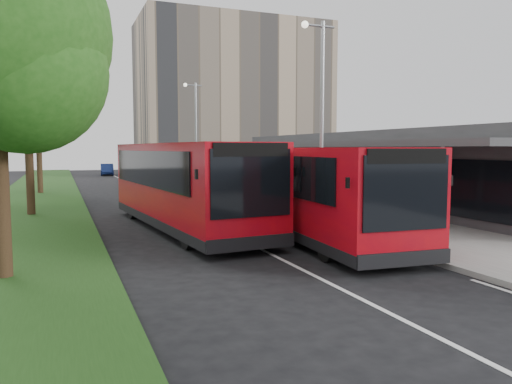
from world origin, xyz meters
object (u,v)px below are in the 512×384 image
tree_mid (26,92)px  bus_second (185,186)px  tree_far (37,111)px  car_far (107,169)px  lamp_post_near (320,108)px  bollard (224,181)px  bus_main (312,192)px  lamp_post_far (195,128)px  car_near (137,171)px  litter_bin (272,193)px

tree_mid → bus_second: size_ratio=0.74×
tree_far → car_far: tree_far is taller
tree_mid → lamp_post_near: size_ratio=1.09×
bus_second → bollard: size_ratio=10.87×
bus_second → bus_main: bearing=-48.3°
tree_mid → lamp_post_far: bearing=49.3°
tree_mid → lamp_post_far: size_ratio=1.09×
tree_far → bollard: tree_far is taller
car_near → car_far: 6.70m
tree_mid → litter_bin: tree_mid is taller
tree_far → lamp_post_near: size_ratio=1.09×
lamp_post_far → bollard: 5.16m
car_far → bus_main: bearing=-82.2°
lamp_post_far → bollard: size_ratio=7.34×
tree_mid → car_far: 36.33m
car_near → tree_mid: bearing=-96.1°
tree_far → car_near: 20.08m
bollard → car_near: size_ratio=0.28×
lamp_post_near → bollard: lamp_post_near is taller
lamp_post_near → bus_second: (-5.38, 0.82, -3.03)m
car_near → lamp_post_near: bearing=-75.6°
lamp_post_near → bus_second: lamp_post_near is taller
lamp_post_far → litter_bin: 12.79m
car_near → car_far: size_ratio=0.96×
tree_far → lamp_post_far: tree_far is taller
bus_second → litter_bin: 9.88m
tree_far → car_far: size_ratio=2.16×
tree_mid → bollard: bearing=38.7°
tree_far → lamp_post_near: bearing=-59.7°
lamp_post_near → litter_bin: size_ratio=9.13×
lamp_post_far → tree_mid: bearing=-130.7°
tree_far → litter_bin: size_ratio=9.99×
tree_far → litter_bin: tree_far is taller
bus_second → litter_bin: bearing=41.6°
bus_main → lamp_post_near: bearing=60.3°
bus_second → bollard: 17.68m
tree_mid → tree_far: tree_far is taller
bus_main → litter_bin: bus_main is taller
tree_far → bus_main: size_ratio=0.78×
bus_second → car_far: 41.67m
tree_mid → litter_bin: 13.50m
bollard → lamp_post_far: bearing=116.4°
lamp_post_near → litter_bin: 9.08m
bus_second → litter_bin: size_ratio=13.52×
tree_far → bollard: bearing=-8.8°
bollard → car_far: car_far is taller
car_near → car_far: car_far is taller
lamp_post_far → car_far: (-4.73, 22.47, -4.05)m
tree_far → lamp_post_far: bearing=4.9°
bus_main → litter_bin: size_ratio=12.82×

